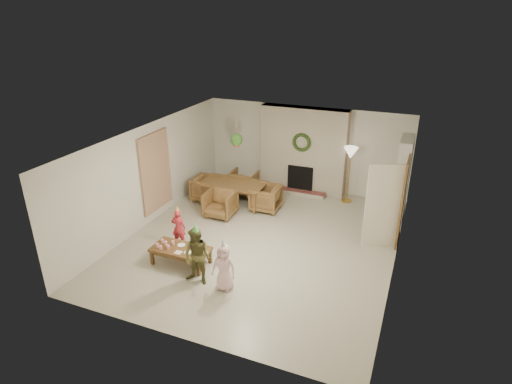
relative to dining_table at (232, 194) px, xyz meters
The scene contains 56 objects.
floor 2.22m from the dining_table, 47.02° to the right, with size 7.00×7.00×0.00m, color #B7B29E.
ceiling 3.10m from the dining_table, 47.02° to the right, with size 7.00×7.00×0.00m, color white.
wall_back 2.59m from the dining_table, 51.53° to the left, with size 7.00×7.00×0.00m, color silver.
wall_front 5.41m from the dining_table, 73.63° to the right, with size 7.00×7.00×0.00m, color silver.
wall_left 2.39m from the dining_table, 132.94° to the right, with size 7.00×7.00×0.00m, color silver.
wall_right 4.87m from the dining_table, 19.69° to the right, with size 7.00×7.00×0.00m, color silver.
fireplace_mass 2.45m from the dining_table, 48.37° to the left, with size 2.50×0.40×2.50m, color #5A2618.
fireplace_hearth 2.03m from the dining_table, 41.74° to the left, with size 1.60×0.30×0.12m, color maroon.
fireplace_firebox 2.13m from the dining_table, 45.15° to the left, with size 0.75×0.12×0.75m, color black.
fireplace_wreath 2.43m from the dining_table, 44.19° to the left, with size 0.54×0.54×0.10m, color #203B16.
floor_lamp_base 3.24m from the dining_table, 25.49° to the left, with size 0.30×0.30×0.03m, color gold.
floor_lamp_post 3.26m from the dining_table, 25.49° to the left, with size 0.03×0.03×1.44m, color gold.
floor_lamp_shade 3.42m from the dining_table, 25.49° to the left, with size 0.38×0.38×0.32m, color beige.
bookshelf_carcass 4.47m from the dining_table, ahead, with size 0.30×1.00×2.20m, color white.
bookshelf_shelf_a 4.38m from the dining_table, ahead, with size 0.30×0.92×0.03m, color white.
bookshelf_shelf_b 4.41m from the dining_table, ahead, with size 0.30×0.92×0.03m, color white.
bookshelf_shelf_c 4.47m from the dining_table, ahead, with size 0.30×0.92×0.03m, color white.
bookshelf_shelf_d 4.58m from the dining_table, ahead, with size 0.30×0.92×0.03m, color white.
books_row_lower 4.34m from the dining_table, ahead, with size 0.20×0.40×0.24m, color #A11D35.
books_row_mid 4.42m from the dining_table, ahead, with size 0.20×0.44×0.24m, color #244C85.
books_row_upper 4.47m from the dining_table, ahead, with size 0.20×0.36×0.22m, color gold.
door_frame 4.54m from the dining_table, ahead, with size 0.05×0.86×2.04m, color brown.
door_leaf 4.21m from the dining_table, 10.97° to the right, with size 0.05×0.80×2.00m, color beige.
curtain_panel 2.24m from the dining_table, 135.96° to the right, with size 0.06×1.20×2.00m, color tan.
dining_table is the anchor object (origin of this frame).
dining_chair_near 0.78m from the dining_table, 88.97° to the right, with size 0.74×0.76×0.69m, color brown.
dining_chair_far 0.78m from the dining_table, 91.03° to the left, with size 0.74×0.76×0.69m, color brown.
dining_chair_left 0.78m from the dining_table, behind, with size 0.74×0.76×0.69m, color brown.
dining_chair_right 0.98m from the dining_table, ahead, with size 0.74×0.76×0.69m, color brown.
hanging_plant_cord 1.85m from the dining_table, 28.87° to the right, with size 0.01×0.01×0.70m, color tan.
hanging_plant_pot 1.50m from the dining_table, 28.87° to the right, with size 0.16×0.16×0.12m, color #9A4C31.
hanging_plant_foliage 1.62m from the dining_table, 28.87° to the right, with size 0.32×0.32×0.32m, color #254D19.
coffee_table_top 3.16m from the dining_table, 85.21° to the right, with size 1.24×0.62×0.06m, color brown.
coffee_table_apron 3.16m from the dining_table, 85.21° to the right, with size 1.14×0.52×0.08m, color brown.
coffee_leg_fl 3.43m from the dining_table, 94.94° to the right, with size 0.07×0.07×0.32m, color brown.
coffee_leg_fr 3.50m from the dining_table, 76.30° to the right, with size 0.07×0.07×0.32m, color brown.
coffee_leg_bl 2.92m from the dining_table, 95.89° to the right, with size 0.07×0.07×0.32m, color brown.
coffee_leg_br 3.01m from the dining_table, 74.12° to the right, with size 0.07×0.07×0.32m, color brown.
cup_a 3.31m from the dining_table, 93.65° to the right, with size 0.07×0.07×0.09m, color white.
cup_b 3.12m from the dining_table, 93.90° to the right, with size 0.07×0.07×0.09m, color white.
cup_c 3.35m from the dining_table, 91.64° to the right, with size 0.07×0.07×0.09m, color white.
cup_d 3.16m from the dining_table, 91.77° to the right, with size 0.07×0.07×0.09m, color white.
cup_e 3.27m from the dining_table, 89.35° to the right, with size 0.07×0.07×0.09m, color white.
cup_f 3.08m from the dining_table, 89.35° to the right, with size 0.07×0.07×0.09m, color white.
plate_a 3.05m from the dining_table, 85.94° to the right, with size 0.17×0.17×0.01m, color white.
plate_b 3.29m from the dining_table, 81.18° to the right, with size 0.17×0.17×0.01m, color white.
plate_c 3.13m from the dining_table, 77.23° to the right, with size 0.17×0.17×0.01m, color white.
food_scoop 3.29m from the dining_table, 81.18° to the right, with size 0.07×0.07×0.07m, color tan.
napkin_left 3.34m from the dining_table, 84.61° to the right, with size 0.14×0.14×0.01m, color #FBB9C1.
napkin_right 3.04m from the dining_table, 78.68° to the right, with size 0.14×0.14×0.01m, color #FBB9C1.
child_red 2.49m from the dining_table, 94.36° to the right, with size 0.33×0.21×0.89m, color red.
party_hat_red 2.57m from the dining_table, 94.36° to the right, with size 0.12×0.12×0.17m, color #D3CE46.
child_plaid 3.74m from the dining_table, 75.42° to the right, with size 0.58×0.45×1.20m, color brown.
party_hat_plaid 3.84m from the dining_table, 75.42° to the right, with size 0.14×0.14×0.20m, color #5EC554.
child_pink 3.90m from the dining_table, 67.26° to the right, with size 0.48×0.31×0.98m, color #FCCAD2.
party_hat_pink 3.96m from the dining_table, 67.26° to the right, with size 0.13×0.13×0.18m, color silver.
Camera 1 is at (3.21, -8.18, 5.09)m, focal length 30.02 mm.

